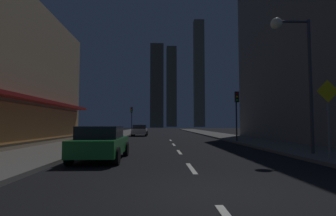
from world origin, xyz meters
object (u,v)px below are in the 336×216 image
Objects in this scene: car_parked_far at (140,130)px; pedestrian_crossing_sign at (328,112)px; street_lamp_right at (293,52)px; car_parked_near at (101,143)px; traffic_light_near_right at (237,105)px; traffic_light_far_left at (132,114)px; fire_hydrant_far_left at (114,134)px.

pedestrian_crossing_sign is at bearing -68.99° from car_parked_far.
car_parked_near is at bearing -174.37° from street_lamp_right.
pedestrian_crossing_sign is (9.20, -23.95, 1.28)m from car_parked_far.
street_lamp_right is 2.09× the size of pedestrian_crossing_sign.
traffic_light_near_right is (9.10, -12.32, 2.45)m from car_parked_far.
traffic_light_far_left is (-1.90, 30.63, 2.45)m from car_parked_near.
street_lamp_right is (-0.12, -9.52, 1.87)m from traffic_light_near_right.
car_parked_far is 0.64× the size of street_lamp_right.
street_lamp_right reaches higher than fire_hydrant_far_left.
street_lamp_right is (8.98, -21.84, 4.33)m from car_parked_far.
street_lamp_right reaches higher than traffic_light_near_right.
street_lamp_right reaches higher than car_parked_far.
pedestrian_crossing_sign is at bearing -7.61° from car_parked_near.
car_parked_near is 9.37m from pedestrian_crossing_sign.
traffic_light_far_left is 31.73m from street_lamp_right.
street_lamp_right is (8.98, 0.88, 4.33)m from car_parked_near.
traffic_light_far_left is at bearing 109.21° from pedestrian_crossing_sign.
street_lamp_right reaches higher than traffic_light_far_left.
car_parked_far is at bearing 90.00° from car_parked_near.
street_lamp_right reaches higher than car_parked_near.
traffic_light_near_right is 1.00× the size of traffic_light_far_left.
fire_hydrant_far_left is (-2.30, -6.23, -0.29)m from car_parked_far.
car_parked_near is 1.34× the size of pedestrian_crossing_sign.
car_parked_far is 15.51m from traffic_light_near_right.
car_parked_near is 10.01m from street_lamp_right.
traffic_light_near_right is at bearing 90.49° from pedestrian_crossing_sign.
traffic_light_far_left reaches higher than fire_hydrant_far_left.
traffic_light_near_right is at bearing -28.10° from fire_hydrant_far_left.
car_parked_near is 22.72m from car_parked_far.
car_parked_near is 1.00× the size of car_parked_far.
traffic_light_near_right is 11.69m from pedestrian_crossing_sign.
pedestrian_crossing_sign is at bearing -84.05° from street_lamp_right.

